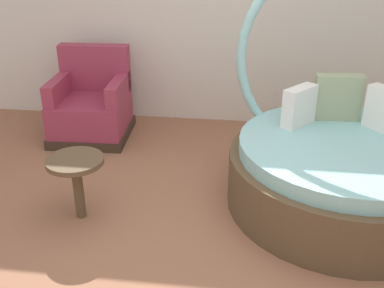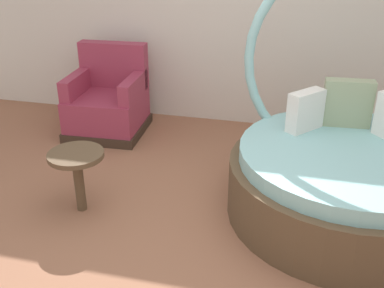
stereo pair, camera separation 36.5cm
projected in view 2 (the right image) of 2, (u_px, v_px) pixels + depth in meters
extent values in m
cube|color=#936047|center=(200.00, 255.00, 3.29)|extent=(8.00, 8.00, 0.02)
cube|color=silver|center=(253.00, 6.00, 4.92)|extent=(8.00, 0.12, 2.65)
cylinder|color=brown|center=(345.00, 189.00, 3.65)|extent=(1.84, 1.84, 0.46)
cylinder|color=#8CC6CC|center=(350.00, 157.00, 3.52)|extent=(1.70, 1.70, 0.12)
torus|color=#8CC6CC|center=(357.00, 64.00, 3.71)|extent=(1.83, 0.08, 1.83)
cube|color=#93A37F|center=(347.00, 103.00, 3.83)|extent=(0.40, 0.15, 0.40)
cube|color=white|center=(306.00, 111.00, 3.77)|extent=(0.31, 0.33, 0.33)
cube|color=#38281E|center=(109.00, 128.00, 5.17)|extent=(0.83, 0.83, 0.10)
cube|color=#99334C|center=(107.00, 109.00, 5.08)|extent=(0.79, 0.79, 0.34)
cube|color=#99334C|center=(114.00, 65.00, 5.17)|extent=(0.77, 0.19, 0.50)
cube|color=#99334C|center=(77.00, 83.00, 5.01)|extent=(0.15, 0.69, 0.22)
cube|color=#99334C|center=(133.00, 87.00, 4.90)|extent=(0.15, 0.69, 0.22)
cylinder|color=brown|center=(79.00, 184.00, 3.70)|extent=(0.08, 0.08, 0.48)
cylinder|color=brown|center=(76.00, 155.00, 3.59)|extent=(0.44, 0.44, 0.04)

